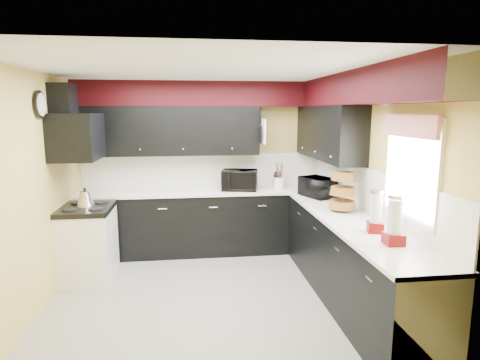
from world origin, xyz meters
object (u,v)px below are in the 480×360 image
at_px(knife_block, 278,180).
at_px(microwave, 318,187).
at_px(utensil_crock, 279,183).
at_px(kettle, 85,199).
at_px(toaster_oven, 240,180).

bearing_deg(knife_block, microwave, -43.53).
bearing_deg(utensil_crock, microwave, -57.01).
xyz_separation_m(utensil_crock, knife_block, (0.00, 0.12, 0.03)).
xyz_separation_m(microwave, kettle, (-3.00, -0.07, -0.06)).
bearing_deg(knife_block, kettle, -145.04).
xyz_separation_m(toaster_oven, microwave, (0.99, -0.60, -0.02)).
bearing_deg(kettle, toaster_oven, 18.45).
relative_size(toaster_oven, microwave, 1.07).
xyz_separation_m(utensil_crock, kettle, (-2.61, -0.68, -0.01)).
bearing_deg(kettle, knife_block, 16.98).
bearing_deg(microwave, kettle, 69.88).
bearing_deg(toaster_oven, knife_block, 24.57).
bearing_deg(kettle, utensil_crock, 14.57).
distance_m(toaster_oven, knife_block, 0.61).
height_order(microwave, knife_block, microwave).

